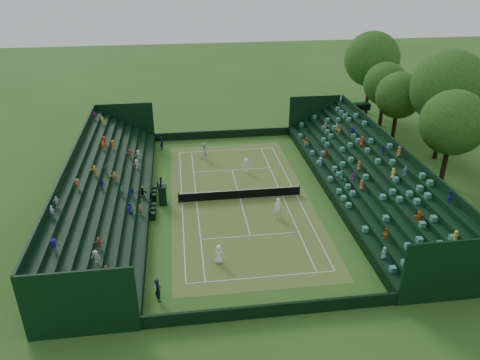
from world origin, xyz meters
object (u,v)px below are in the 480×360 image
(tennis_net, at_px, (240,194))
(player_near_west, at_px, (219,254))
(player_far_west, at_px, (205,151))
(player_far_east, at_px, (246,165))
(player_near_east, at_px, (278,208))
(umpire_chair, at_px, (162,193))

(tennis_net, bearing_deg, player_near_west, -106.69)
(tennis_net, height_order, player_far_west, player_far_west)
(player_far_west, height_order, player_far_east, player_far_west)
(player_near_east, relative_size, player_far_west, 1.00)
(player_far_east, bearing_deg, tennis_net, -115.09)
(umpire_chair, height_order, player_far_west, umpire_chair)
(player_near_east, relative_size, player_far_east, 1.23)
(player_near_west, xyz_separation_m, player_far_west, (0.24, 19.42, 0.20))
(tennis_net, bearing_deg, player_far_west, 105.41)
(player_near_west, bearing_deg, player_near_east, -121.43)
(umpire_chair, relative_size, player_far_east, 1.76)
(umpire_chair, xyz_separation_m, player_far_west, (4.56, 9.80, -0.22))
(umpire_chair, relative_size, player_near_west, 1.80)
(umpire_chair, height_order, player_near_east, umpire_chair)
(player_near_east, bearing_deg, tennis_net, -62.26)
(umpire_chair, bearing_deg, player_near_east, -20.51)
(tennis_net, xyz_separation_m, player_far_west, (-2.68, 9.71, 0.46))
(umpire_chair, relative_size, player_far_west, 1.43)
(umpire_chair, xyz_separation_m, player_near_west, (4.33, -9.62, -0.42))
(player_near_west, height_order, player_far_west, player_far_west)
(player_far_west, bearing_deg, player_near_west, -91.69)
(tennis_net, xyz_separation_m, player_near_west, (-2.91, -9.71, 0.26))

